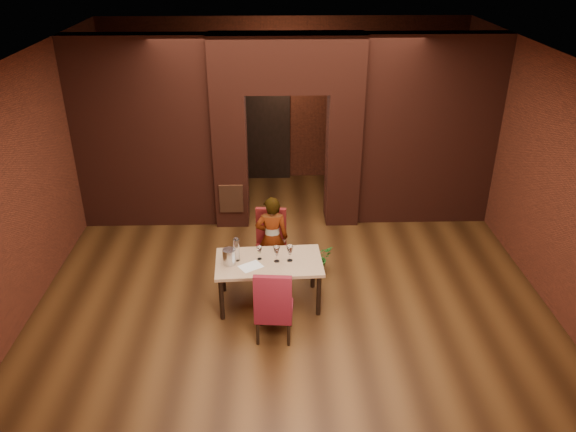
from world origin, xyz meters
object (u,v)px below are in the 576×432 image
chair_far (270,244)px  wine_bucket (229,257)px  chair_near (274,302)px  person_seated (272,238)px  potted_plant (318,258)px  wine_glass_a (259,253)px  dining_table (269,282)px  water_bottle (236,249)px  wine_glass_b (277,254)px  wine_glass_c (290,253)px

chair_far → wine_bucket: (-0.53, -0.81, 0.28)m
chair_near → person_seated: size_ratio=0.77×
person_seated → potted_plant: bearing=-167.9°
wine_glass_a → chair_far: bearing=78.8°
person_seated → dining_table: bearing=85.5°
wine_glass_a → potted_plant: wine_glass_a is taller
chair_near → water_bottle: (-0.49, 0.75, 0.33)m
person_seated → potted_plant: (0.69, 0.16, -0.43)m
water_bottle → potted_plant: bearing=33.6°
chair_far → person_seated: person_seated is taller
chair_near → potted_plant: (0.67, 1.52, -0.29)m
chair_far → wine_glass_b: size_ratio=4.44×
wine_bucket → potted_plant: (1.25, 0.86, -0.56)m
wine_glass_a → wine_bucket: bearing=-164.7°
person_seated → wine_glass_b: 0.68m
dining_table → wine_glass_c: size_ratio=6.28×
wine_glass_b → potted_plant: 1.18m
wine_glass_a → water_bottle: water_bottle is taller
chair_far → potted_plant: bearing=10.0°
water_bottle → wine_bucket: bearing=-135.8°
chair_far → person_seated: 0.19m
water_bottle → wine_glass_a: bearing=3.5°
wine_glass_a → wine_glass_b: bearing=-16.2°
water_bottle → chair_near: bearing=-56.8°
chair_far → wine_glass_a: size_ratio=5.28×
wine_glass_b → wine_glass_a: bearing=163.8°
wine_glass_b → dining_table: bearing=173.2°
potted_plant → person_seated: bearing=-167.1°
dining_table → chair_near: chair_near is taller
dining_table → wine_glass_c: 0.52m
dining_table → water_bottle: water_bottle is taller
chair_near → wine_glass_c: size_ratio=4.45×
chair_near → wine_glass_c: (0.22, 0.71, 0.27)m
person_seated → potted_plant: 0.83m
chair_near → wine_glass_a: 0.83m
dining_table → chair_far: size_ratio=1.44×
water_bottle → wine_glass_b: bearing=-5.2°
person_seated → wine_glass_a: size_ratio=6.98×
dining_table → chair_far: bearing=86.3°
wine_glass_a → potted_plant: size_ratio=0.43×
dining_table → chair_far: (0.01, 0.75, 0.16)m
chair_far → wine_bucket: bearing=-117.7°
water_bottle → person_seated: bearing=52.6°
wine_glass_a → wine_bucket: 0.41m
chair_near → wine_glass_c: chair_near is taller
wine_glass_b → wine_glass_c: (0.18, 0.01, 0.00)m
dining_table → water_bottle: (-0.43, 0.04, 0.50)m
chair_near → wine_glass_c: 0.80m
chair_far → potted_plant: (0.72, 0.05, -0.28)m
potted_plant → dining_table: bearing=-132.3°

